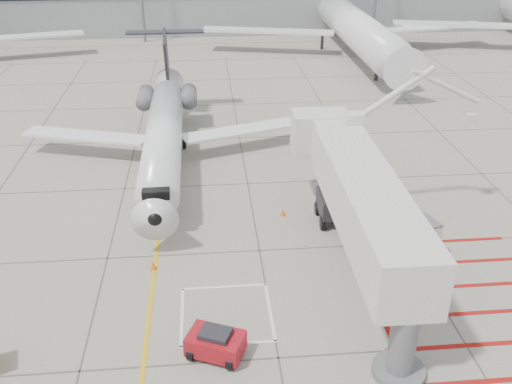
{
  "coord_description": "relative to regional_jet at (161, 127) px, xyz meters",
  "views": [
    {
      "loc": [
        -2.52,
        -21.4,
        16.87
      ],
      "look_at": [
        0.0,
        6.0,
        2.5
      ],
      "focal_mm": 40.0,
      "sensor_mm": 36.0,
      "label": 1
    }
  ],
  "objects": [
    {
      "name": "regional_jet",
      "position": [
        0.0,
        0.0,
        0.0
      ],
      "size": [
        21.52,
        26.99,
        7.0
      ],
      "primitive_type": null,
      "rotation": [
        0.0,
        0.0,
        0.01
      ],
      "color": "white",
      "rests_on": "ground_plane"
    },
    {
      "name": "cone_side",
      "position": [
        7.24,
        -6.1,
        -3.28
      ],
      "size": [
        0.32,
        0.32,
        0.45
      ],
      "primitive_type": "cone",
      "color": "#DC640B",
      "rests_on": "ground_plane"
    },
    {
      "name": "ground_power_unit",
      "position": [
        13.35,
        -10.93,
        -2.52
      ],
      "size": [
        2.81,
        2.15,
        1.97
      ],
      "primitive_type": null,
      "rotation": [
        0.0,
        0.0,
        0.32
      ],
      "color": "beige",
      "rests_on": "ground_plane"
    },
    {
      "name": "baggage_cart",
      "position": [
        11.39,
        -10.42,
        -2.88
      ],
      "size": [
        2.04,
        1.34,
        1.25
      ],
      "primitive_type": null,
      "rotation": [
        0.0,
        0.0,
        -0.05
      ],
      "color": "#4F4F54",
      "rests_on": "ground_plane"
    },
    {
      "name": "bg_aircraft_c",
      "position": [
        20.43,
        32.27,
        2.36
      ],
      "size": [
        35.19,
        39.1,
        11.73
      ],
      "primitive_type": null,
      "color": "silver",
      "rests_on": "ground_plane"
    },
    {
      "name": "ground_plane",
      "position": [
        5.49,
        -13.73,
        -3.5
      ],
      "size": [
        260.0,
        260.0,
        0.0
      ],
      "primitive_type": "plane",
      "color": "gray",
      "rests_on": "ground"
    },
    {
      "name": "jet_bridge",
      "position": [
        10.2,
        -12.74,
        0.15
      ],
      "size": [
        8.86,
        18.36,
        7.3
      ],
      "primitive_type": null,
      "rotation": [
        0.0,
        0.0,
        -0.01
      ],
      "color": "silver",
      "rests_on": "ground_plane"
    },
    {
      "name": "cone_nose",
      "position": [
        -0.04,
        -10.92,
        -3.27
      ],
      "size": [
        0.33,
        0.33,
        0.46
      ],
      "primitive_type": "cone",
      "color": "#E85E0C",
      "rests_on": "ground_plane"
    },
    {
      "name": "pushback_tug",
      "position": [
        2.95,
        -17.29,
        -2.84
      ],
      "size": [
        2.63,
        2.19,
        1.32
      ],
      "primitive_type": null,
      "rotation": [
        0.0,
        0.0,
        -0.41
      ],
      "color": "#A00F1A",
      "rests_on": "ground_plane"
    }
  ]
}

